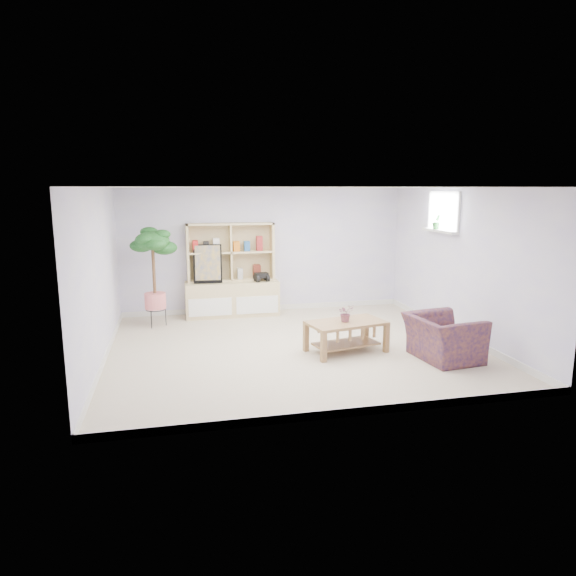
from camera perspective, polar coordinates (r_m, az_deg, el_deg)
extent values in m
cube|color=tan|center=(7.89, 0.68, -6.60)|extent=(5.50, 5.00, 0.01)
cube|color=silver|center=(7.52, 0.72, 11.11)|extent=(5.50, 5.00, 0.01)
cube|color=silver|center=(10.04, -2.60, 4.20)|extent=(5.50, 0.01, 2.40)
cube|color=silver|center=(5.25, 6.98, -2.11)|extent=(5.50, 0.01, 2.40)
cube|color=silver|center=(7.48, -20.27, 1.20)|extent=(0.01, 5.00, 2.40)
cube|color=silver|center=(8.66, 18.71, 2.55)|extent=(0.01, 5.00, 2.40)
cube|color=white|center=(9.09, 16.50, 6.09)|extent=(0.14, 1.00, 0.04)
imported|color=#256F30|center=(7.58, 6.43, -2.77)|extent=(0.27, 0.25, 0.26)
imported|color=#110E44|center=(7.59, 16.88, -4.99)|extent=(0.95, 1.06, 0.72)
imported|color=#105116|center=(9.19, 16.17, 7.09)|extent=(0.14, 0.12, 0.26)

